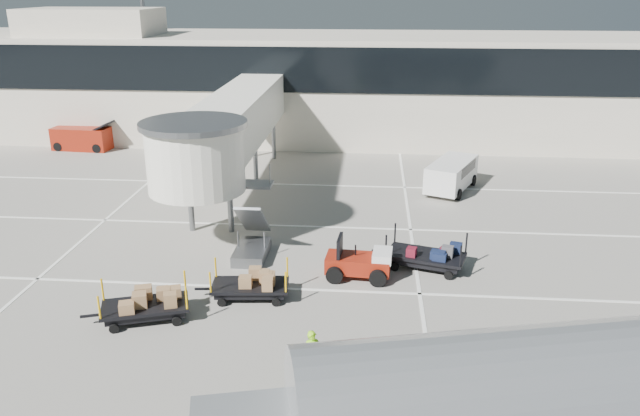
% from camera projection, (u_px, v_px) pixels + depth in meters
% --- Properties ---
extents(ground, '(140.00, 140.00, 0.00)m').
position_uv_depth(ground, '(264.00, 312.00, 23.62)').
color(ground, gray).
rests_on(ground, ground).
extents(lane_markings, '(40.00, 30.00, 0.02)m').
position_uv_depth(lane_markings, '(281.00, 223.00, 32.43)').
color(lane_markings, white).
rests_on(lane_markings, ground).
extents(terminal, '(64.00, 12.11, 15.20)m').
position_uv_depth(terminal, '(320.00, 84.00, 50.34)').
color(terminal, beige).
rests_on(terminal, ground).
extents(jet_bridge, '(5.70, 20.40, 6.03)m').
position_uv_depth(jet_bridge, '(227.00, 129.00, 33.99)').
color(jet_bridge, white).
rests_on(jet_bridge, ground).
extents(baggage_tug, '(2.84, 1.93, 1.80)m').
position_uv_depth(baggage_tug, '(360.00, 263.00, 26.27)').
color(baggage_tug, maroon).
rests_on(baggage_tug, ground).
extents(suitcase_cart, '(4.18, 2.54, 1.61)m').
position_uv_depth(suitcase_cart, '(425.00, 256.00, 27.17)').
color(suitcase_cart, black).
rests_on(suitcase_cart, ground).
extents(box_cart_near, '(3.75, 1.76, 1.45)m').
position_uv_depth(box_cart_near, '(251.00, 285.00, 24.54)').
color(box_cart_near, black).
rests_on(box_cart_near, ground).
extents(box_cart_far, '(3.92, 2.47, 1.51)m').
position_uv_depth(box_cart_far, '(147.00, 306.00, 22.92)').
color(box_cart_far, black).
rests_on(box_cart_far, ground).
extents(ground_worker, '(0.67, 0.57, 1.56)m').
position_uv_depth(ground_worker, '(313.00, 353.00, 19.60)').
color(ground_worker, '#8FE818').
rests_on(ground_worker, ground).
extents(minivan, '(3.64, 5.10, 1.79)m').
position_uv_depth(minivan, '(452.00, 172.00, 37.43)').
color(minivan, white).
rests_on(minivan, ground).
extents(belt_loader, '(4.65, 2.13, 2.18)m').
position_uv_depth(belt_loader, '(83.00, 138.00, 46.72)').
color(belt_loader, maroon).
rests_on(belt_loader, ground).
extents(aircraft, '(17.96, 6.85, 4.56)m').
position_uv_depth(aircraft, '(627.00, 395.00, 14.71)').
color(aircraft, '#AFB1B3').
rests_on(aircraft, ground).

